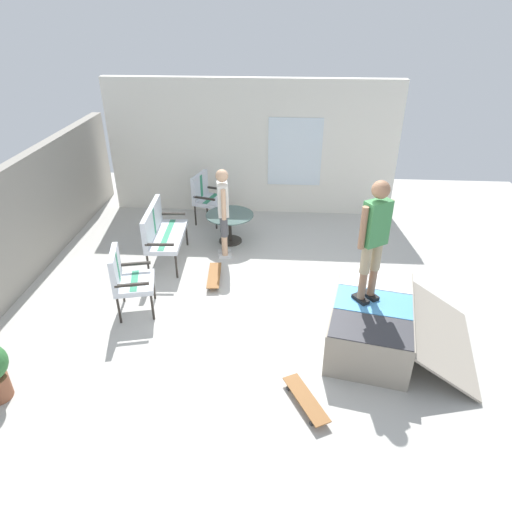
{
  "coord_description": "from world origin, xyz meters",
  "views": [
    {
      "loc": [
        -5.52,
        -0.22,
        4.09
      ],
      "look_at": [
        0.45,
        0.18,
        0.7
      ],
      "focal_mm": 31.82,
      "sensor_mm": 36.0,
      "label": 1
    }
  ],
  "objects_px": {
    "patio_table": "(230,222)",
    "person_skater": "(374,234)",
    "skate_ramp": "(374,321)",
    "skateboard_spare": "(306,399)",
    "person_watching": "(223,208)",
    "patio_chair_near_house": "(205,194)",
    "patio_bench": "(160,229)",
    "patio_chair_by_wall": "(126,276)",
    "skateboard_by_bench": "(214,276)"
  },
  "relations": [
    {
      "from": "person_skater",
      "to": "skateboard_spare",
      "type": "xyz_separation_m",
      "value": [
        -1.29,
        0.79,
        -1.5
      ]
    },
    {
      "from": "patio_bench",
      "to": "patio_chair_near_house",
      "type": "bearing_deg",
      "value": -16.7
    },
    {
      "from": "patio_table",
      "to": "skateboard_by_bench",
      "type": "xyz_separation_m",
      "value": [
        -1.4,
        0.11,
        -0.32
      ]
    },
    {
      "from": "patio_bench",
      "to": "skateboard_spare",
      "type": "height_order",
      "value": "patio_bench"
    },
    {
      "from": "patio_table",
      "to": "patio_chair_by_wall",
      "type": "bearing_deg",
      "value": 152.2
    },
    {
      "from": "patio_bench",
      "to": "person_skater",
      "type": "bearing_deg",
      "value": -120.24
    },
    {
      "from": "patio_chair_by_wall",
      "to": "person_skater",
      "type": "distance_m",
      "value": 3.53
    },
    {
      "from": "skateboard_spare",
      "to": "patio_table",
      "type": "bearing_deg",
      "value": 18.57
    },
    {
      "from": "patio_chair_near_house",
      "to": "skateboard_by_bench",
      "type": "xyz_separation_m",
      "value": [
        -2.3,
        -0.5,
        -0.53
      ]
    },
    {
      "from": "patio_chair_by_wall",
      "to": "person_watching",
      "type": "bearing_deg",
      "value": -33.6
    },
    {
      "from": "patio_table",
      "to": "person_skater",
      "type": "relative_size",
      "value": 0.54
    },
    {
      "from": "skateboard_by_bench",
      "to": "skateboard_spare",
      "type": "bearing_deg",
      "value": -150.81
    },
    {
      "from": "patio_chair_near_house",
      "to": "skateboard_by_bench",
      "type": "height_order",
      "value": "patio_chair_near_house"
    },
    {
      "from": "person_skater",
      "to": "skateboard_spare",
      "type": "distance_m",
      "value": 2.13
    },
    {
      "from": "skate_ramp",
      "to": "patio_table",
      "type": "xyz_separation_m",
      "value": [
        2.76,
        2.28,
        0.09
      ]
    },
    {
      "from": "patio_chair_by_wall",
      "to": "person_watching",
      "type": "relative_size",
      "value": 0.62
    },
    {
      "from": "skate_ramp",
      "to": "patio_table",
      "type": "distance_m",
      "value": 3.58
    },
    {
      "from": "person_skater",
      "to": "patio_bench",
      "type": "bearing_deg",
      "value": 59.76
    },
    {
      "from": "patio_chair_near_house",
      "to": "patio_table",
      "type": "xyz_separation_m",
      "value": [
        -0.9,
        -0.61,
        -0.21
      ]
    },
    {
      "from": "skate_ramp",
      "to": "patio_chair_by_wall",
      "type": "distance_m",
      "value": 3.55
    },
    {
      "from": "skateboard_by_bench",
      "to": "patio_table",
      "type": "bearing_deg",
      "value": -4.38
    },
    {
      "from": "skate_ramp",
      "to": "patio_chair_by_wall",
      "type": "height_order",
      "value": "patio_chair_by_wall"
    },
    {
      "from": "patio_bench",
      "to": "patio_chair_near_house",
      "type": "distance_m",
      "value": 1.78
    },
    {
      "from": "patio_chair_near_house",
      "to": "skateboard_spare",
      "type": "height_order",
      "value": "patio_chair_near_house"
    },
    {
      "from": "person_watching",
      "to": "patio_bench",
      "type": "bearing_deg",
      "value": 103.71
    },
    {
      "from": "skate_ramp",
      "to": "skateboard_spare",
      "type": "xyz_separation_m",
      "value": [
        -1.24,
        0.94,
        -0.23
      ]
    },
    {
      "from": "patio_chair_by_wall",
      "to": "person_skater",
      "type": "bearing_deg",
      "value": -96.14
    },
    {
      "from": "person_skater",
      "to": "skateboard_spare",
      "type": "relative_size",
      "value": 2.06
    },
    {
      "from": "patio_bench",
      "to": "patio_chair_by_wall",
      "type": "relative_size",
      "value": 1.25
    },
    {
      "from": "patio_bench",
      "to": "patio_chair_by_wall",
      "type": "bearing_deg",
      "value": 175.7
    },
    {
      "from": "person_watching",
      "to": "patio_chair_near_house",
      "type": "bearing_deg",
      "value": 21.45
    },
    {
      "from": "skate_ramp",
      "to": "person_skater",
      "type": "bearing_deg",
      "value": 68.55
    },
    {
      "from": "patio_chair_by_wall",
      "to": "person_skater",
      "type": "relative_size",
      "value": 0.62
    },
    {
      "from": "skateboard_spare",
      "to": "person_watching",
      "type": "bearing_deg",
      "value": 21.82
    },
    {
      "from": "patio_chair_by_wall",
      "to": "patio_table",
      "type": "relative_size",
      "value": 1.13
    },
    {
      "from": "patio_chair_by_wall",
      "to": "skateboard_by_bench",
      "type": "bearing_deg",
      "value": -50.15
    },
    {
      "from": "patio_bench",
      "to": "skateboard_by_bench",
      "type": "distance_m",
      "value": 1.29
    },
    {
      "from": "patio_chair_by_wall",
      "to": "skateboard_by_bench",
      "type": "xyz_separation_m",
      "value": [
        0.94,
        -1.13,
        -0.53
      ]
    },
    {
      "from": "patio_chair_by_wall",
      "to": "patio_chair_near_house",
      "type": "bearing_deg",
      "value": -10.96
    },
    {
      "from": "skate_ramp",
      "to": "patio_chair_near_house",
      "type": "distance_m",
      "value": 4.67
    },
    {
      "from": "person_watching",
      "to": "skate_ramp",
      "type": "bearing_deg",
      "value": -133.72
    },
    {
      "from": "person_watching",
      "to": "skateboard_spare",
      "type": "relative_size",
      "value": 2.03
    },
    {
      "from": "skate_ramp",
      "to": "patio_chair_near_house",
      "type": "relative_size",
      "value": 2.13
    },
    {
      "from": "patio_chair_near_house",
      "to": "person_skater",
      "type": "xyz_separation_m",
      "value": [
        -3.6,
        -2.74,
        0.97
      ]
    },
    {
      "from": "skate_ramp",
      "to": "patio_table",
      "type": "relative_size",
      "value": 2.41
    },
    {
      "from": "patio_table",
      "to": "person_skater",
      "type": "height_order",
      "value": "person_skater"
    },
    {
      "from": "skate_ramp",
      "to": "person_skater",
      "type": "xyz_separation_m",
      "value": [
        0.06,
        0.14,
        1.27
      ]
    },
    {
      "from": "skate_ramp",
      "to": "patio_bench",
      "type": "bearing_deg",
      "value": 60.1
    },
    {
      "from": "patio_table",
      "to": "skateboard_spare",
      "type": "relative_size",
      "value": 1.12
    },
    {
      "from": "patio_chair_by_wall",
      "to": "patio_table",
      "type": "distance_m",
      "value": 2.66
    }
  ]
}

